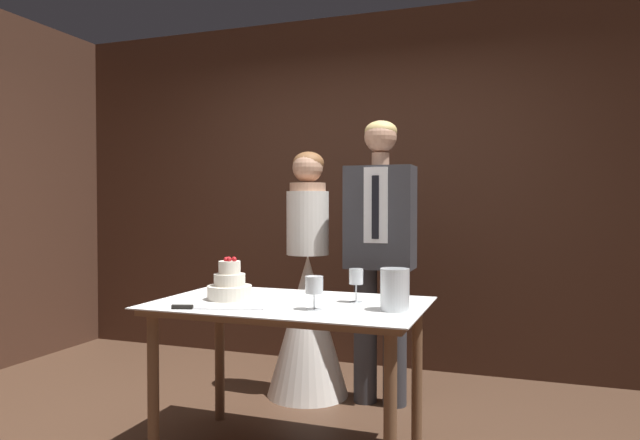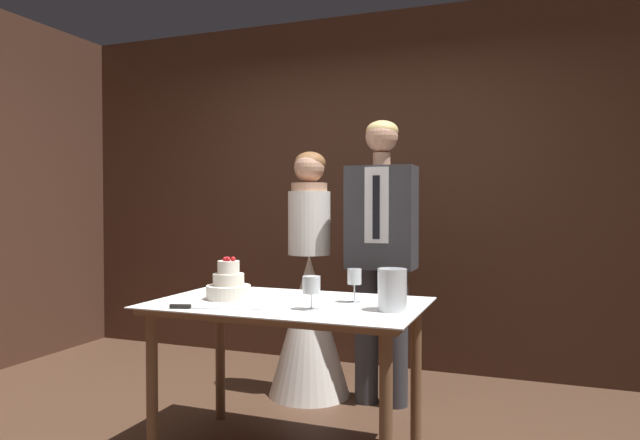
# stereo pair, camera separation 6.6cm
# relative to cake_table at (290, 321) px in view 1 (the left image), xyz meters

# --- Properties ---
(wall_back) EXTENTS (5.40, 0.12, 2.76)m
(wall_back) POSITION_rel_cake_table_xyz_m (-0.10, 1.79, 0.70)
(wall_back) COLOR #472B1E
(wall_back) RESTS_ON ground_plane
(cake_table) EXTENTS (1.34, 0.82, 0.78)m
(cake_table) POSITION_rel_cake_table_xyz_m (0.00, 0.00, 0.00)
(cake_table) COLOR brown
(cake_table) RESTS_ON ground_plane
(tiered_cake) EXTENTS (0.23, 0.23, 0.22)m
(tiered_cake) POSITION_rel_cake_table_xyz_m (-0.33, -0.02, 0.16)
(tiered_cake) COLOR silver
(tiered_cake) RESTS_ON cake_table
(cake_knife) EXTENTS (0.42, 0.15, 0.02)m
(cake_knife) POSITION_rel_cake_table_xyz_m (-0.32, -0.32, 0.10)
(cake_knife) COLOR silver
(cake_knife) RESTS_ON cake_table
(wine_glass_near) EXTENTS (0.07, 0.07, 0.17)m
(wine_glass_near) POSITION_rel_cake_table_xyz_m (0.31, 0.10, 0.21)
(wine_glass_near) COLOR silver
(wine_glass_near) RESTS_ON cake_table
(wine_glass_middle) EXTENTS (0.08, 0.08, 0.16)m
(wine_glass_middle) POSITION_rel_cake_table_xyz_m (0.18, -0.15, 0.20)
(wine_glass_middle) COLOR silver
(wine_glass_middle) RESTS_ON cake_table
(hurricane_candle) EXTENTS (0.13, 0.13, 0.19)m
(hurricane_candle) POSITION_rel_cake_table_xyz_m (0.54, -0.05, 0.18)
(hurricane_candle) COLOR silver
(hurricane_candle) RESTS_ON cake_table
(bride) EXTENTS (0.54, 0.54, 1.62)m
(bride) POSITION_rel_cake_table_xyz_m (-0.25, 0.90, -0.09)
(bride) COLOR white
(bride) RESTS_ON ground_plane
(groom) EXTENTS (0.43, 0.25, 1.80)m
(groom) POSITION_rel_cake_table_xyz_m (0.25, 0.90, 0.32)
(groom) COLOR #38383D
(groom) RESTS_ON ground_plane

